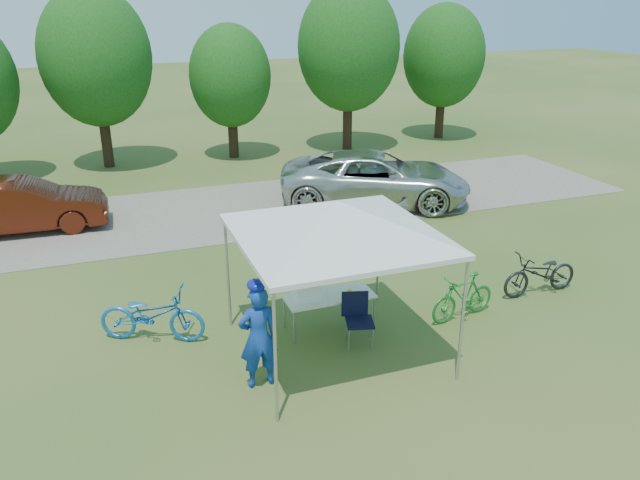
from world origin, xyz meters
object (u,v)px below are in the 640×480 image
object	(u,v)px
folding_table	(329,298)
bike_green	(463,297)
cyclist	(258,337)
bike_blue	(152,315)
cooler	(307,290)
sedan	(23,206)
bike_dark	(541,274)
folding_chair	(357,314)
minivan	(375,178)

from	to	relation	value
folding_table	bike_green	size ratio (longest dim) A/B	1.11
cyclist	bike_blue	bearing A→B (deg)	-56.89
cooler	sedan	world-z (taller)	sedan
cooler	cyclist	bearing A→B (deg)	-134.18
cooler	cyclist	distance (m)	1.78
folding_table	cooler	bearing A→B (deg)	180.00
folding_table	bike_dark	size ratio (longest dim) A/B	0.95
bike_dark	sedan	distance (m)	12.65
bike_dark	cooler	bearing A→B (deg)	-92.54
bike_green	bike_dark	world-z (taller)	bike_dark
bike_green	folding_table	bearing A→B (deg)	-111.26
cyclist	bike_blue	size ratio (longest dim) A/B	0.90
folding_chair	bike_green	size ratio (longest dim) A/B	0.63
cyclist	bike_blue	distance (m)	2.46
minivan	sedan	bearing A→B (deg)	106.93
bike_blue	bike_dark	bearing A→B (deg)	-71.79
bike_green	sedan	distance (m)	11.32
minivan	folding_table	bearing A→B (deg)	171.94
folding_chair	bike_green	world-z (taller)	folding_chair
folding_table	bike_dark	world-z (taller)	bike_dark
sedan	folding_table	bearing A→B (deg)	-140.70
bike_blue	bike_green	distance (m)	5.71
folding_chair	minivan	world-z (taller)	minivan
bike_green	minivan	bearing A→B (deg)	158.78
bike_blue	minivan	world-z (taller)	minivan
minivan	cooler	bearing A→B (deg)	169.23
bike_dark	minivan	size ratio (longest dim) A/B	0.32
cyclist	bike_dark	size ratio (longest dim) A/B	0.99
folding_table	bike_green	distance (m)	2.56
sedan	cooler	bearing A→B (deg)	-142.87
bike_dark	minivan	xyz separation A→B (m)	(-0.65, 6.54, 0.32)
cooler	cyclist	world-z (taller)	cyclist
minivan	cyclist	bearing A→B (deg)	167.36
cooler	bike_green	bearing A→B (deg)	-9.87
folding_table	sedan	xyz separation A→B (m)	(-5.54, 7.44, 0.07)
cooler	bike_green	world-z (taller)	cooler
folding_chair	cyclist	distance (m)	2.09
folding_chair	minivan	bearing A→B (deg)	78.63
folding_table	bike_green	world-z (taller)	bike_green
folding_table	bike_dark	bearing A→B (deg)	-2.30
cyclist	bike_green	xyz separation A→B (m)	(4.17, 0.77, -0.41)
bike_dark	bike_green	bearing A→B (deg)	-81.32
cyclist	bike_green	bearing A→B (deg)	-171.89
bike_dark	minivan	world-z (taller)	minivan
cyclist	folding_chair	bearing A→B (deg)	-163.47
cyclist	minivan	world-z (taller)	cyclist
folding_chair	cooler	distance (m)	0.99
folding_table	bike_blue	distance (m)	3.16
cyclist	bike_blue	world-z (taller)	cyclist
minivan	sedan	size ratio (longest dim) A/B	1.32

